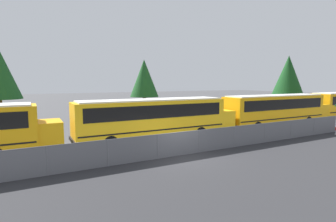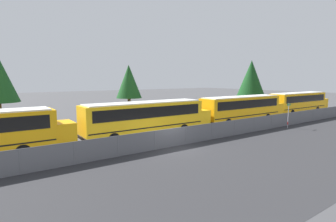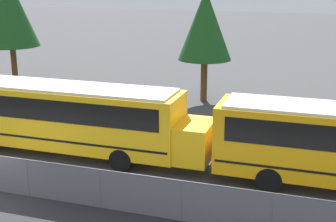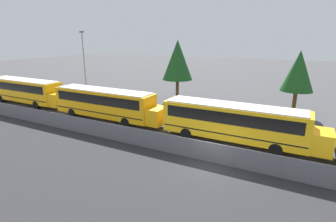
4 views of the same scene
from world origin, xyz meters
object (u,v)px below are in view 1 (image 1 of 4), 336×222
Objects in this scene: school_bus_3 at (277,108)px; tree_0 at (288,77)px; tree_2 at (144,78)px; school_bus_2 at (156,116)px.

tree_0 is at bearing 34.79° from school_bus_3.
school_bus_3 is 15.56m from tree_2.
tree_0 is (15.37, 10.68, 3.51)m from school_bus_3.
school_bus_3 is 1.82× the size of tree_2.
school_bus_2 is at bearing -159.96° from tree_0.
tree_0 reaches higher than school_bus_2.
tree_2 is at bearing 129.87° from school_bus_3.
school_bus_3 is at bearing -145.21° from tree_0.
tree_0 is at bearing 20.04° from school_bus_2.
school_bus_2 and school_bus_3 have the same top height.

